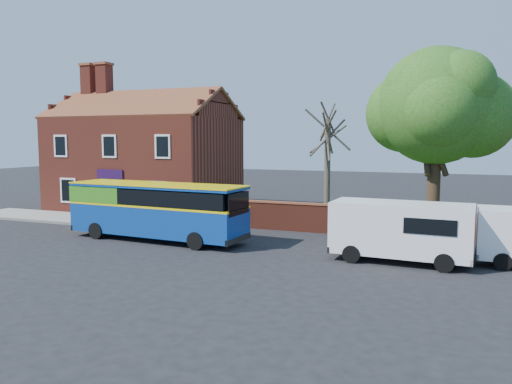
% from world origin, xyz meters
% --- Properties ---
extents(ground, '(120.00, 120.00, 0.00)m').
position_xyz_m(ground, '(0.00, 0.00, 0.00)').
color(ground, black).
rests_on(ground, ground).
extents(pavement, '(18.00, 3.50, 0.12)m').
position_xyz_m(pavement, '(-7.00, 5.75, 0.06)').
color(pavement, gray).
rests_on(pavement, ground).
extents(kerb, '(18.00, 0.15, 0.14)m').
position_xyz_m(kerb, '(-7.00, 4.00, 0.07)').
color(kerb, slate).
rests_on(kerb, ground).
extents(grass_strip, '(26.00, 12.00, 0.04)m').
position_xyz_m(grass_strip, '(13.00, 13.00, 0.02)').
color(grass_strip, '#426B28').
rests_on(grass_strip, ground).
extents(shop_building, '(12.30, 8.13, 10.50)m').
position_xyz_m(shop_building, '(-7.02, 11.50, 3.41)').
color(shop_building, maroon).
rests_on(shop_building, ground).
extents(boundary_wall, '(22.00, 0.38, 1.60)m').
position_xyz_m(boundary_wall, '(13.00, 7.00, 0.81)').
color(boundary_wall, maroon).
rests_on(boundary_wall, ground).
extents(bus, '(9.47, 3.00, 2.85)m').
position_xyz_m(bus, '(-0.30, 2.09, 1.62)').
color(bus, '#0D3B93').
rests_on(bus, ground).
extents(van_near, '(5.68, 2.54, 2.45)m').
position_xyz_m(van_near, '(11.82, 1.95, 1.37)').
color(van_near, white).
rests_on(van_near, ground).
extents(large_tree, '(8.42, 6.66, 10.27)m').
position_xyz_m(large_tree, '(12.77, 11.70, 6.72)').
color(large_tree, black).
rests_on(large_tree, ground).
extents(bare_tree, '(2.57, 3.06, 6.86)m').
position_xyz_m(bare_tree, '(6.75, 10.02, 3.52)').
color(bare_tree, '#4C4238').
rests_on(bare_tree, ground).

